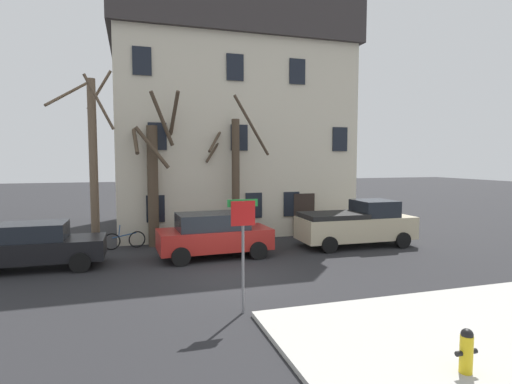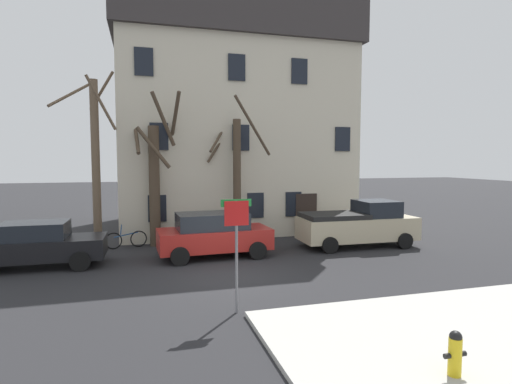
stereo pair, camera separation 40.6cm
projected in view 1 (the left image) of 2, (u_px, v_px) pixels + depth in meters
ground_plane at (233, 276)px, 13.26m from camera, size 120.00×120.00×0.00m
building_main at (225, 119)px, 23.27m from camera, size 12.26×9.47×11.97m
tree_bare_near at (93, 157)px, 17.20m from camera, size 2.71×2.71×7.59m
tree_bare_mid at (154, 177)px, 17.53m from camera, size 1.98×2.09×6.66m
tree_bare_far at (235, 174)px, 18.39m from camera, size 2.79×2.80×6.45m
car_black_sedan at (33, 246)px, 14.00m from camera, size 4.66×2.03×1.61m
car_red_wagon at (214, 234)px, 15.75m from camera, size 4.38×2.23×1.72m
pickup_truck_beige at (357, 224)px, 17.82m from camera, size 5.10×2.22×1.99m
fire_hydrant at (466, 350)px, 6.98m from camera, size 0.42×0.22×0.78m
street_sign_pole at (243, 234)px, 9.90m from camera, size 0.76×0.07×2.82m
bicycle_leaning at (125, 240)px, 17.25m from camera, size 1.73×0.37×1.03m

